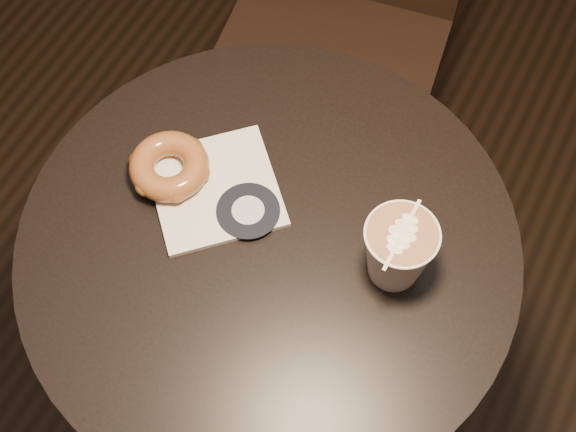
{
  "coord_description": "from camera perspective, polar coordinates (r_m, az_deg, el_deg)",
  "views": [
    {
      "loc": [
        0.25,
        -0.42,
        1.74
      ],
      "look_at": [
        0.01,
        0.03,
        0.79
      ],
      "focal_mm": 50.0,
      "sensor_mm": 36.0,
      "label": 1
    }
  ],
  "objects": [
    {
      "name": "cafe_table",
      "position": [
        1.29,
        -1.22,
        -5.7
      ],
      "size": [
        0.7,
        0.7,
        0.75
      ],
      "color": "black",
      "rests_on": "ground"
    },
    {
      "name": "pastry_bag",
      "position": [
        1.15,
        -5.19,
        1.93
      ],
      "size": [
        0.24,
        0.24,
        0.01
      ],
      "primitive_type": "cube",
      "rotation": [
        0.0,
        0.0,
        0.77
      ],
      "color": "silver",
      "rests_on": "cafe_table"
    },
    {
      "name": "doughnut",
      "position": [
        1.15,
        -8.45,
        3.52
      ],
      "size": [
        0.11,
        0.11,
        0.04
      ],
      "primitive_type": "torus",
      "color": "brown",
      "rests_on": "pastry_bag"
    },
    {
      "name": "latte_cup",
      "position": [
        1.05,
        7.8,
        -2.56
      ],
      "size": [
        0.1,
        0.1,
        0.11
      ],
      "primitive_type": null,
      "color": "white",
      "rests_on": "cafe_table"
    }
  ]
}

